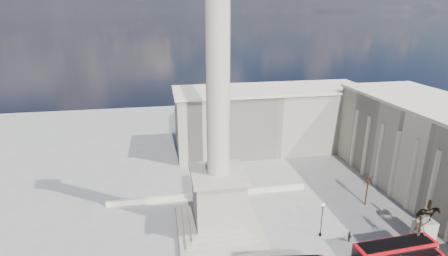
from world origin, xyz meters
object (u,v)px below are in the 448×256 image
equestrian_statue (424,229)px  pedestrian_walking (409,248)px  nelsons_column (218,160)px  red_bus_c (394,256)px  victorian_lamp (322,217)px  pedestrian_crossing (349,236)px  pedestrian_standing (387,246)px

equestrian_statue → pedestrian_walking: bearing=-156.6°
nelsons_column → pedestrian_walking: nelsons_column is taller
red_bus_c → victorian_lamp: (-6.44, 9.63, 1.09)m
nelsons_column → victorian_lamp: nelsons_column is taller
equestrian_statue → pedestrian_walking: size_ratio=4.75×
nelsons_column → pedestrian_crossing: 24.61m
equestrian_statue → pedestrian_standing: size_ratio=4.70×
pedestrian_standing → pedestrian_crossing: size_ratio=0.92×
victorian_lamp → equestrian_statue: bearing=-18.4°
red_bus_c → pedestrian_crossing: size_ratio=6.40×
victorian_lamp → pedestrian_standing: size_ratio=3.57×
pedestrian_crossing → equestrian_statue: bearing=-113.1°
victorian_lamp → pedestrian_standing: victorian_lamp is taller
nelsons_column → red_bus_c: bearing=-32.7°
red_bus_c → pedestrian_walking: red_bus_c is taller
victorian_lamp → equestrian_statue: (15.02, -5.01, -0.82)m
victorian_lamp → pedestrian_standing: bearing=-32.7°
nelsons_column → pedestrian_walking: 32.45m
victorian_lamp → pedestrian_walking: bearing=-29.4°
red_bus_c → pedestrian_walking: bearing=28.5°
red_bus_c → pedestrian_walking: size_ratio=7.03×
pedestrian_walking → pedestrian_standing: bearing=126.3°
pedestrian_walking → pedestrian_standing: (-3.05, 1.06, 0.01)m
red_bus_c → equestrian_statue: bearing=25.4°
equestrian_statue → victorian_lamp: bearing=161.6°
nelsons_column → pedestrian_standing: (24.80, -10.42, -12.06)m
pedestrian_standing → pedestrian_crossing: 5.58m
pedestrian_standing → victorian_lamp: bearing=-73.3°
pedestrian_walking → pedestrian_crossing: pedestrian_crossing is taller
victorian_lamp → pedestrian_crossing: (3.97, -2.18, -2.68)m
pedestrian_crossing → red_bus_c: bearing=-170.5°
equestrian_statue → pedestrian_walking: 4.26m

